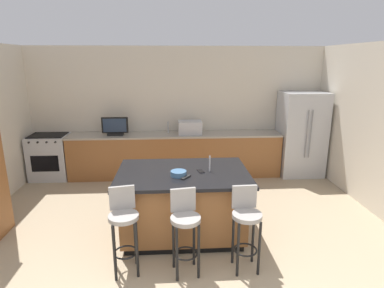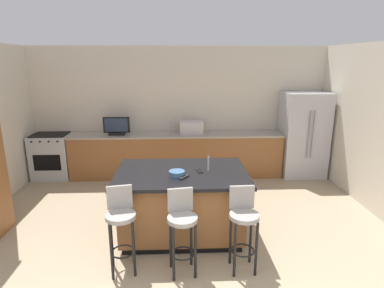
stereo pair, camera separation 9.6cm
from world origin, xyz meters
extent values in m
cube|color=beige|center=(0.00, 4.83, 1.34)|extent=(6.69, 0.12, 2.67)
cube|color=brown|center=(-0.07, 4.45, 0.44)|extent=(4.37, 0.60, 0.87)
cube|color=#9E9384|center=(-0.07, 4.45, 0.89)|extent=(4.40, 0.62, 0.04)
cube|color=black|center=(0.01, 2.07, 0.04)|extent=(1.53, 0.96, 0.09)
cube|color=brown|center=(0.01, 2.07, 0.49)|extent=(1.61, 1.04, 0.80)
cube|color=black|center=(0.01, 2.07, 0.91)|extent=(1.77, 1.20, 0.04)
cube|color=#B7BABF|center=(2.59, 4.39, 0.88)|extent=(0.89, 0.72, 1.76)
cylinder|color=gray|center=(2.55, 4.00, 0.97)|extent=(0.02, 0.02, 0.97)
cylinder|color=gray|center=(2.63, 4.00, 0.97)|extent=(0.02, 0.02, 0.97)
cube|color=#B7BABF|center=(-2.65, 4.45, 0.45)|extent=(0.76, 0.60, 0.91)
cube|color=black|center=(-2.65, 4.15, 0.41)|extent=(0.53, 0.01, 0.33)
cube|color=black|center=(-2.65, 4.45, 0.92)|extent=(0.69, 0.50, 0.02)
cylinder|color=black|center=(-2.90, 4.14, 0.85)|extent=(0.04, 0.03, 0.04)
cylinder|color=black|center=(-2.74, 4.14, 0.85)|extent=(0.04, 0.03, 0.04)
cylinder|color=black|center=(-2.57, 4.14, 0.85)|extent=(0.04, 0.03, 0.04)
cylinder|color=black|center=(-2.40, 4.14, 0.85)|extent=(0.04, 0.03, 0.04)
cube|color=#B7BABF|center=(0.24, 4.45, 1.04)|extent=(0.48, 0.36, 0.27)
cube|color=black|center=(-1.28, 4.40, 0.93)|extent=(0.32, 0.16, 0.05)
cube|color=black|center=(-1.28, 4.40, 1.12)|extent=(0.53, 0.05, 0.32)
cube|color=#1E2D47|center=(-1.28, 4.37, 1.12)|extent=(0.46, 0.01, 0.27)
cylinder|color=#B2B2B7|center=(-0.21, 4.55, 1.03)|extent=(0.02, 0.02, 0.24)
cylinder|color=#B2B2B7|center=(0.37, 2.07, 1.04)|extent=(0.02, 0.02, 0.22)
cylinder|color=gray|center=(-0.68, 1.28, 0.70)|extent=(0.34, 0.34, 0.05)
cube|color=gray|center=(-0.71, 1.42, 0.87)|extent=(0.29, 0.09, 0.28)
cylinder|color=black|center=(-0.78, 1.13, 0.34)|extent=(0.03, 0.03, 0.68)
cylinder|color=black|center=(-0.53, 1.18, 0.34)|extent=(0.03, 0.03, 0.68)
cylinder|color=black|center=(-0.82, 1.37, 0.34)|extent=(0.03, 0.03, 0.68)
cylinder|color=black|center=(-0.58, 1.42, 0.34)|extent=(0.03, 0.03, 0.68)
torus|color=black|center=(-0.68, 1.28, 0.26)|extent=(0.28, 0.28, 0.02)
cylinder|color=gray|center=(0.01, 1.22, 0.68)|extent=(0.34, 0.34, 0.05)
cube|color=gray|center=(-0.01, 1.37, 0.85)|extent=(0.29, 0.08, 0.28)
cylinder|color=black|center=(-0.09, 1.08, 0.33)|extent=(0.03, 0.03, 0.66)
cylinder|color=black|center=(0.15, 1.12, 0.33)|extent=(0.03, 0.03, 0.66)
cylinder|color=black|center=(-0.13, 1.32, 0.33)|extent=(0.03, 0.03, 0.66)
cylinder|color=black|center=(0.12, 1.36, 0.33)|extent=(0.03, 0.03, 0.66)
torus|color=black|center=(0.01, 1.22, 0.25)|extent=(0.28, 0.28, 0.02)
cylinder|color=gray|center=(0.71, 1.25, 0.69)|extent=(0.34, 0.34, 0.05)
cube|color=gray|center=(0.71, 1.40, 0.85)|extent=(0.29, 0.05, 0.28)
cylinder|color=black|center=(0.59, 1.12, 0.33)|extent=(0.03, 0.03, 0.66)
cylinder|color=black|center=(0.84, 1.13, 0.33)|extent=(0.03, 0.03, 0.66)
cylinder|color=black|center=(0.58, 1.36, 0.33)|extent=(0.03, 0.03, 0.66)
cylinder|color=black|center=(0.83, 1.37, 0.33)|extent=(0.03, 0.03, 0.66)
torus|color=black|center=(0.71, 1.25, 0.25)|extent=(0.28, 0.28, 0.02)
cylinder|color=#3F668C|center=(-0.05, 1.92, 0.97)|extent=(0.21, 0.21, 0.07)
cube|color=black|center=(0.25, 2.07, 0.94)|extent=(0.10, 0.16, 0.01)
cube|color=black|center=(0.04, 1.84, 0.94)|extent=(0.14, 0.16, 0.02)
camera|label=1|loc=(-0.11, -1.95, 2.39)|focal=29.56mm
camera|label=2|loc=(-0.02, -1.96, 2.39)|focal=29.56mm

